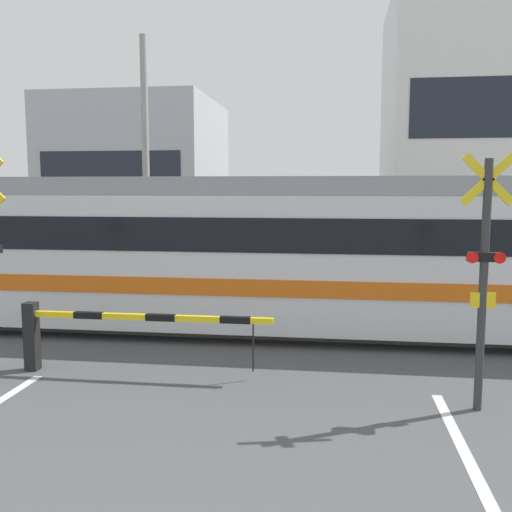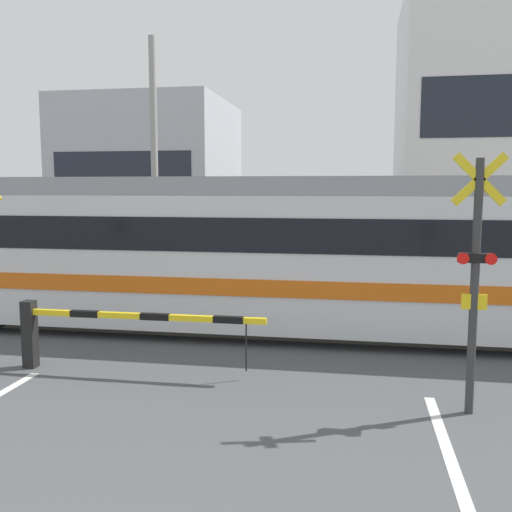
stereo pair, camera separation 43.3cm
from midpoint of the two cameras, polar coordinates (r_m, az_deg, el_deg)
rail_track_near at (r=11.39m, az=-1.42°, el=-8.09°), size 50.00×0.10×0.08m
rail_track_far at (r=12.76m, az=-0.38°, el=-6.44°), size 50.00×0.10×0.08m
commuter_train at (r=11.69m, az=2.80°, el=0.61°), size 20.31×2.75×3.19m
crossing_barrier_near at (r=9.63m, az=-17.21°, el=-6.79°), size 4.08×0.20×1.13m
crossing_barrier_far at (r=14.90m, az=9.56°, el=-1.79°), size 4.08×0.20×1.13m
crossing_signal_right at (r=7.96m, az=20.39°, el=-1.43°), size 0.68×0.15×3.43m
pedestrian at (r=16.95m, az=4.05°, el=0.19°), size 0.38×0.23×1.75m
building_left_of_street at (r=26.03m, az=-11.99°, el=7.57°), size 6.68×6.94×6.71m
building_right_of_street at (r=25.07m, az=19.15°, el=11.63°), size 5.75×6.94×10.43m
utility_pole_streetside at (r=18.27m, az=-11.64°, el=9.28°), size 0.22×0.22×7.58m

